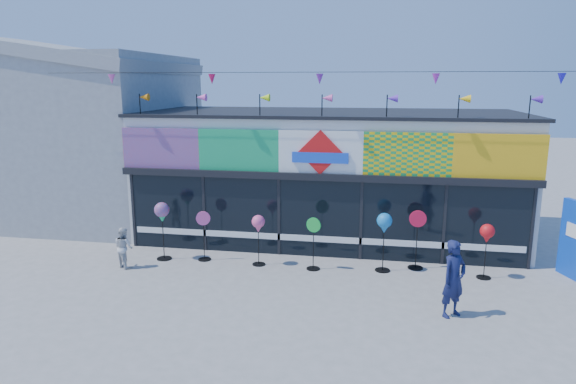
% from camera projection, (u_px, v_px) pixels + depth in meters
% --- Properties ---
extents(ground, '(80.00, 80.00, 0.00)m').
position_uv_depth(ground, '(302.00, 305.00, 11.86)').
color(ground, gray).
rests_on(ground, ground).
extents(kite_shop, '(16.00, 5.70, 5.31)m').
position_uv_depth(kite_shop, '(329.00, 173.00, 17.15)').
color(kite_shop, silver).
rests_on(kite_shop, ground).
extents(neighbour_building, '(8.18, 7.20, 6.87)m').
position_uv_depth(neighbour_building, '(72.00, 131.00, 19.65)').
color(neighbour_building, '#9B9EA0').
rests_on(neighbour_building, ground).
extents(blue_sign, '(0.50, 1.02, 2.05)m').
position_uv_depth(blue_sign, '(575.00, 240.00, 13.28)').
color(blue_sign, '#0C3FBB').
rests_on(blue_sign, ground).
extents(spinner_0, '(0.43, 0.43, 1.69)m').
position_uv_depth(spinner_0, '(162.00, 214.00, 14.64)').
color(spinner_0, black).
rests_on(spinner_0, ground).
extents(spinner_1, '(0.40, 0.37, 1.45)m').
position_uv_depth(spinner_1, '(204.00, 234.00, 14.69)').
color(spinner_1, black).
rests_on(spinner_1, ground).
extents(spinner_2, '(0.37, 0.37, 1.44)m').
position_uv_depth(spinner_2, '(258.00, 225.00, 14.22)').
color(spinner_2, black).
rests_on(spinner_2, ground).
extents(spinner_3, '(0.41, 0.37, 1.47)m').
position_uv_depth(spinner_3, '(313.00, 242.00, 13.95)').
color(spinner_3, black).
rests_on(spinner_3, ground).
extents(spinner_4, '(0.41, 0.41, 1.62)m').
position_uv_depth(spinner_4, '(384.00, 225.00, 13.72)').
color(spinner_4, black).
rests_on(spinner_4, ground).
extents(spinner_5, '(0.46, 0.42, 1.65)m').
position_uv_depth(spinner_5, '(417.00, 238.00, 14.00)').
color(spinner_5, black).
rests_on(spinner_5, ground).
extents(spinner_6, '(0.37, 0.37, 1.47)m').
position_uv_depth(spinner_6, '(487.00, 235.00, 13.23)').
color(spinner_6, black).
rests_on(spinner_6, ground).
extents(adult_man, '(0.75, 0.72, 1.72)m').
position_uv_depth(adult_man, '(454.00, 279.00, 11.13)').
color(adult_man, '#161C47').
rests_on(adult_man, ground).
extents(child, '(0.65, 0.56, 1.15)m').
position_uv_depth(child, '(124.00, 247.00, 14.15)').
color(child, silver).
rests_on(child, ground).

